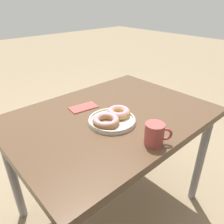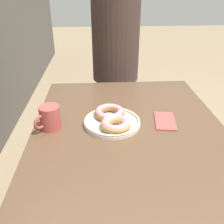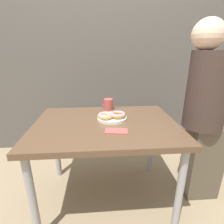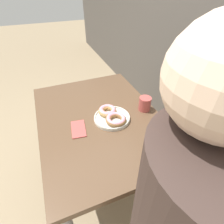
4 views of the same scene
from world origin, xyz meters
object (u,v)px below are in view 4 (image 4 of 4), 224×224
donut_plate (112,116)px  dining_table (100,125)px  napkin (79,129)px  coffee_mug (145,103)px

donut_plate → dining_table: bearing=-128.3°
donut_plate → napkin: 0.23m
dining_table → coffee_mug: (0.04, 0.32, 0.13)m
donut_plate → napkin: (0.01, -0.23, -0.02)m
dining_table → napkin: (0.07, -0.16, 0.08)m
dining_table → donut_plate: 0.14m
donut_plate → napkin: bearing=-87.0°
dining_table → napkin: bearing=-66.8°
coffee_mug → donut_plate: bearing=-86.7°
donut_plate → napkin: donut_plate is taller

